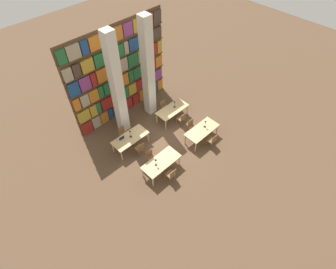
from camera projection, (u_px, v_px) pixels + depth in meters
ground_plane at (167, 141)px, 14.71m from camera, size 40.00×40.00×0.00m
bookshelf_bank at (120, 74)px, 14.50m from camera, size 6.32×0.35×5.50m
pillar_left at (117, 87)px, 13.18m from camera, size 0.53×0.53×6.00m
pillar_center at (148, 70)px, 14.15m from camera, size 0.53×0.53×6.00m
reading_table_0 at (161, 162)px, 12.92m from camera, size 1.99×0.91×0.75m
chair_0 at (171, 174)px, 12.71m from camera, size 0.42×0.40×0.86m
chair_1 at (151, 157)px, 13.42m from camera, size 0.42×0.40×0.86m
desk_lamp_0 at (156, 161)px, 12.48m from camera, size 0.14×0.14×0.47m
reading_table_1 at (202, 131)px, 14.35m from camera, size 1.99×0.91×0.75m
chair_2 at (212, 140)px, 14.16m from camera, size 0.42×0.40×0.86m
chair_3 at (192, 126)px, 14.87m from camera, size 0.42×0.40×0.86m
desk_lamp_1 at (205, 123)px, 14.20m from camera, size 0.14×0.14×0.45m
reading_table_2 at (130, 138)px, 13.97m from camera, size 1.99×0.91×0.75m
chair_4 at (140, 148)px, 13.79m from camera, size 0.42×0.40×0.86m
chair_5 at (123, 133)px, 14.50m from camera, size 0.42×0.40×0.86m
desk_lamp_2 at (130, 133)px, 13.70m from camera, size 0.14×0.14×0.49m
laptop at (121, 138)px, 13.82m from camera, size 0.32×0.22×0.21m
reading_table_3 at (172, 110)px, 15.45m from camera, size 1.99×0.91×0.75m
chair_6 at (182, 118)px, 15.28m from camera, size 0.42×0.40×0.86m
chair_7 at (164, 106)px, 15.98m from camera, size 0.42×0.40×0.86m
desk_lamp_3 at (175, 103)px, 15.28m from camera, size 0.14×0.14×0.46m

